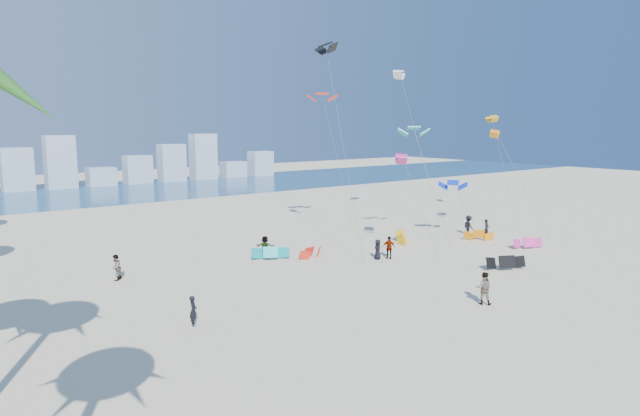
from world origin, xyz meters
TOP-DOWN VIEW (x-y plane):
  - ground at (0.00, 0.00)m, footprint 220.00×220.00m
  - ocean at (0.00, 72.00)m, footprint 220.00×220.00m
  - kitesurfer_near at (-8.34, 11.77)m, footprint 0.60×0.67m
  - kitesurfer_mid at (6.19, 4.89)m, footprint 1.10×1.15m
  - kitesurfers_far at (8.67, 19.22)m, footprint 31.78×7.63m
  - grounded_kites at (12.89, 15.82)m, footprint 21.91×14.88m
  - flying_kites at (17.44, 21.79)m, footprint 25.92×16.76m
  - distant_skyline at (-1.19, 82.00)m, footprint 85.00×3.00m

SIDE VIEW (x-z plane):
  - ground at x=0.00m, z-range 0.00..0.00m
  - ocean at x=0.00m, z-range 0.01..0.01m
  - grounded_kites at x=12.89m, z-range -0.04..0.92m
  - kitesurfer_near at x=-8.34m, z-range 0.00..1.55m
  - kitesurfers_far at x=8.67m, z-range -0.05..1.78m
  - kitesurfer_mid at x=6.19m, z-range 0.00..1.88m
  - distant_skyline at x=-1.19m, z-range -1.11..7.29m
  - flying_kites at x=17.44m, z-range 2.88..19.72m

